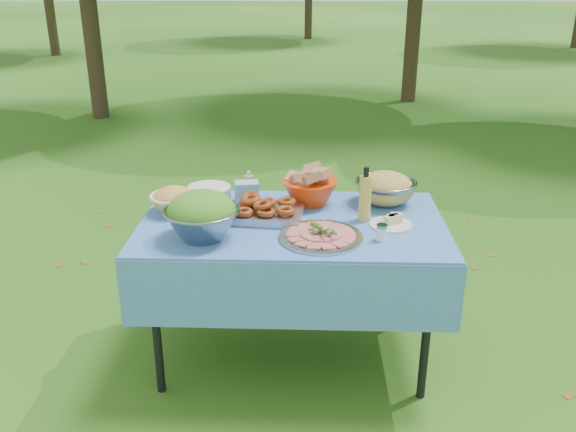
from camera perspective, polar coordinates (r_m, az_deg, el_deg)
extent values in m
plane|color=#113B0A|center=(3.30, 0.39, -12.79)|extent=(80.00, 80.00, 0.00)
cube|color=#84D9FF|center=(3.10, 0.41, -7.00)|extent=(1.46, 0.86, 0.76)
cylinder|color=silver|center=(3.21, -7.40, 2.12)|extent=(0.27, 0.27, 0.07)
cube|color=#7BBBD0|center=(3.16, -3.88, 2.24)|extent=(0.13, 0.11, 0.11)
cylinder|color=#D2838A|center=(3.24, -3.68, 3.04)|extent=(0.05, 0.05, 0.14)
cube|color=#A3A3A8|center=(2.95, -2.08, 0.52)|extent=(0.38, 0.28, 0.08)
cylinder|color=#AAADB1|center=(2.73, 3.12, -1.25)|extent=(0.49, 0.49, 0.09)
cylinder|color=gold|center=(2.92, 7.24, 2.05)|extent=(0.07, 0.07, 0.27)
cylinder|color=silver|center=(2.91, 9.60, -0.38)|extent=(0.22, 0.22, 0.06)
cylinder|color=white|center=(2.74, 8.75, -1.54)|extent=(0.06, 0.06, 0.08)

